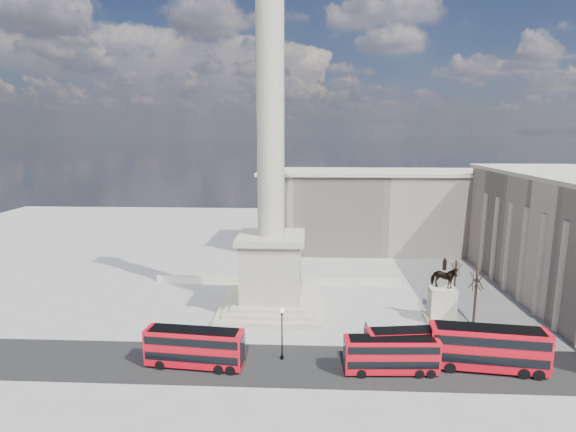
% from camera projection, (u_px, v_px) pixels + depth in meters
% --- Properties ---
extents(ground, '(180.00, 180.00, 0.00)m').
position_uv_depth(ground, '(269.00, 325.00, 57.85)').
color(ground, '#9E9C96').
rests_on(ground, ground).
extents(asphalt_road, '(120.00, 9.00, 0.01)m').
position_uv_depth(asphalt_road, '(307.00, 365.00, 47.79)').
color(asphalt_road, '#242424').
rests_on(asphalt_road, ground).
extents(nelsons_column, '(14.00, 14.00, 49.85)m').
position_uv_depth(nelsons_column, '(271.00, 219.00, 60.39)').
color(nelsons_column, '#AEA891').
rests_on(nelsons_column, ground).
extents(balustrade_wall, '(40.00, 0.60, 1.10)m').
position_uv_depth(balustrade_wall, '(277.00, 281.00, 73.46)').
color(balustrade_wall, beige).
rests_on(balustrade_wall, ground).
extents(building_northeast, '(51.00, 17.00, 16.60)m').
position_uv_depth(building_northeast, '(380.00, 210.00, 94.64)').
color(building_northeast, '#B1A491').
rests_on(building_northeast, ground).
extents(red_bus_a, '(10.54, 3.34, 4.20)m').
position_uv_depth(red_bus_a, '(195.00, 347.00, 47.10)').
color(red_bus_a, red).
rests_on(red_bus_a, ground).
extents(red_bus_b, '(9.68, 2.69, 3.89)m').
position_uv_depth(red_bus_b, '(392.00, 355.00, 45.91)').
color(red_bus_b, red).
rests_on(red_bus_b, ground).
extents(red_bus_c, '(10.02, 3.52, 3.98)m').
position_uv_depth(red_bus_c, '(413.00, 346.00, 47.66)').
color(red_bus_c, red).
rests_on(red_bus_c, ground).
extents(red_bus_d, '(11.87, 3.97, 4.72)m').
position_uv_depth(red_bus_d, '(488.00, 348.00, 46.38)').
color(red_bus_d, red).
rests_on(red_bus_d, ground).
extents(victorian_lamp, '(0.50, 0.50, 5.82)m').
position_uv_depth(victorian_lamp, '(282.00, 330.00, 48.50)').
color(victorian_lamp, black).
rests_on(victorian_lamp, ground).
extents(equestrian_statue, '(4.13, 3.10, 8.57)m').
position_uv_depth(equestrian_statue, '(442.00, 299.00, 58.48)').
color(equestrian_statue, beige).
rests_on(equestrian_statue, ground).
extents(bare_tree_near, '(1.88, 1.88, 8.21)m').
position_uv_depth(bare_tree_near, '(477.00, 278.00, 56.27)').
color(bare_tree_near, '#332319').
rests_on(bare_tree_near, ground).
extents(bare_tree_mid, '(1.75, 1.75, 6.64)m').
position_uv_depth(bare_tree_mid, '(456.00, 267.00, 64.74)').
color(bare_tree_mid, '#332319').
rests_on(bare_tree_mid, ground).
extents(bare_tree_far, '(1.90, 1.90, 7.78)m').
position_uv_depth(bare_tree_far, '(529.00, 248.00, 72.26)').
color(bare_tree_far, '#332319').
rests_on(bare_tree_far, ground).
extents(pedestrian_walking, '(0.72, 0.58, 1.70)m').
position_uv_depth(pedestrian_walking, '(366.00, 328.00, 54.79)').
color(pedestrian_walking, '#242328').
rests_on(pedestrian_walking, ground).
extents(pedestrian_standing, '(1.05, 0.96, 1.76)m').
position_uv_depth(pedestrian_standing, '(527.00, 347.00, 49.90)').
color(pedestrian_standing, '#242328').
rests_on(pedestrian_standing, ground).
extents(pedestrian_crossing, '(0.82, 1.14, 1.79)m').
position_uv_depth(pedestrian_crossing, '(436.00, 345.00, 50.37)').
color(pedestrian_crossing, '#242328').
rests_on(pedestrian_crossing, ground).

